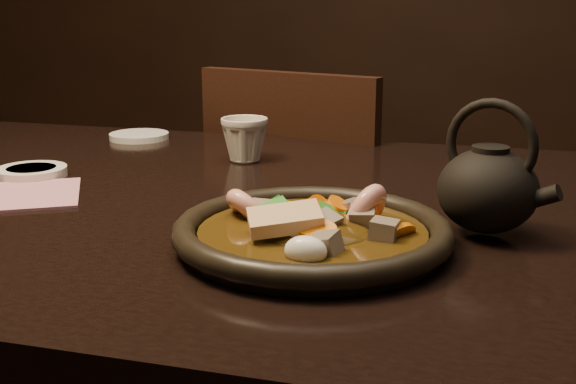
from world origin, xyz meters
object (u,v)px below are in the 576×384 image
(plate, at_px, (312,234))
(chair, at_px, (315,249))
(table, at_px, (129,240))
(teapot, at_px, (489,186))
(tea_cup, at_px, (245,138))

(plate, bearing_deg, chair, 103.19)
(table, xyz_separation_m, chair, (0.14, 0.58, -0.20))
(chair, relative_size, teapot, 5.74)
(chair, distance_m, teapot, 0.81)
(table, xyz_separation_m, teapot, (0.49, -0.07, 0.13))
(table, xyz_separation_m, tea_cup, (0.10, 0.22, 0.12))
(table, height_order, plate, plate)
(table, distance_m, teapot, 0.52)
(tea_cup, bearing_deg, teapot, -36.48)
(chair, height_order, teapot, teapot)
(plate, bearing_deg, tea_cup, 118.57)
(tea_cup, relative_size, teapot, 0.51)
(teapot, bearing_deg, plate, -132.34)
(plate, relative_size, teapot, 1.99)
(tea_cup, bearing_deg, plate, -61.43)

